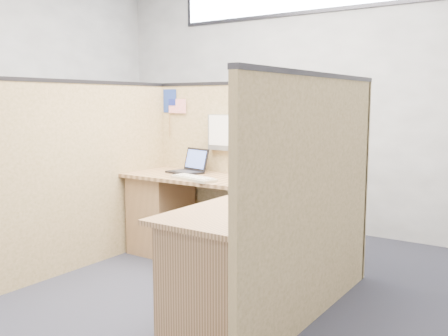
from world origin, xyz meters
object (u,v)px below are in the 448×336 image
Objects in this scene: keyboard at (194,178)px; laptop at (189,167)px; l_desk at (221,233)px; mouse at (285,185)px.

laptop is at bearing 147.06° from keyboard.
keyboard is at bearing -33.16° from laptop.
l_desk is at bearing -22.55° from laptop.
l_desk is 5.76× the size of laptop.
laptop reaches higher than mouse.
laptop is 0.43m from keyboard.
l_desk is 0.57m from keyboard.
keyboard is 4.15× the size of mouse.
keyboard is at bearing 154.67° from l_desk.
mouse reaches higher than l_desk.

